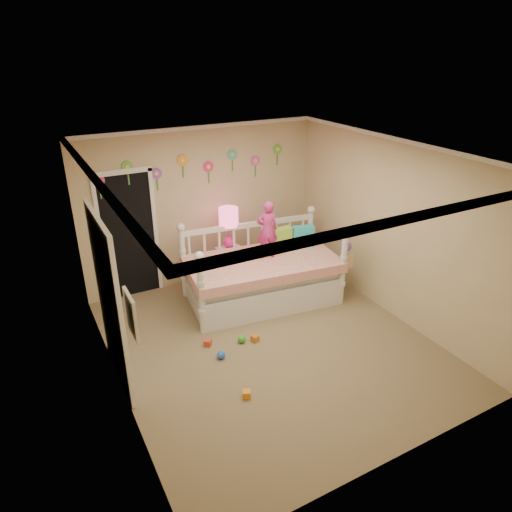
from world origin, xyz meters
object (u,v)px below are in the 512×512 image
child (267,230)px  table_lamp (229,222)px  daybed (262,263)px  nightstand (230,266)px

child → table_lamp: size_ratio=1.31×
daybed → nightstand: daybed is taller
child → nightstand: child is taller
daybed → table_lamp: 0.89m
daybed → table_lamp: bearing=113.9°
nightstand → table_lamp: size_ratio=0.95×
daybed → table_lamp: (-0.22, 0.72, 0.48)m
child → table_lamp: (-0.32, 0.69, -0.05)m
child → nightstand: 1.13m
child → table_lamp: child is taller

